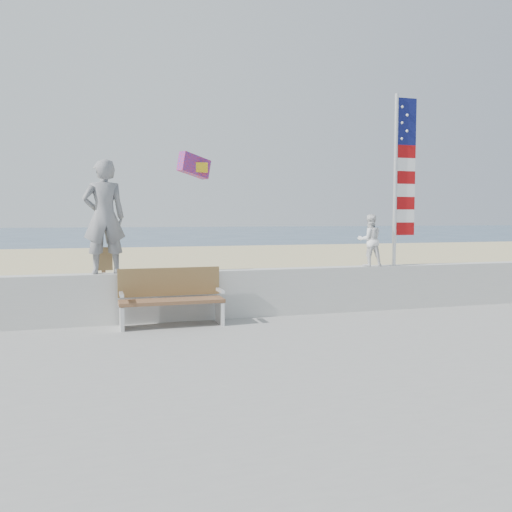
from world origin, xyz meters
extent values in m
plane|color=#324A64|center=(0.00, 0.00, 0.00)|extent=(220.00, 220.00, 0.00)
cube|color=#CDBE89|center=(0.00, 9.00, 0.04)|extent=(90.00, 40.00, 0.08)
cube|color=#969591|center=(0.00, -4.00, 0.13)|extent=(50.00, 12.40, 0.10)
cube|color=beige|center=(0.00, 2.00, 0.63)|extent=(30.00, 0.35, 0.90)
imported|color=slate|center=(-2.53, 2.00, 2.08)|extent=(0.78, 0.56, 2.00)
imported|color=white|center=(2.68, 2.00, 1.61)|extent=(0.56, 0.46, 1.05)
cube|color=brown|center=(-1.43, 1.45, 0.62)|extent=(1.80, 0.50, 0.06)
cube|color=olive|center=(-1.43, 1.72, 0.93)|extent=(1.80, 0.05, 0.50)
cube|color=silver|center=(-2.28, 1.45, 0.38)|extent=(0.06, 0.50, 0.40)
cube|color=silver|center=(-2.28, 1.40, 0.78)|extent=(0.06, 0.45, 0.05)
cube|color=white|center=(-0.58, 1.45, 0.38)|extent=(0.06, 0.50, 0.40)
cube|color=white|center=(-0.58, 1.40, 0.78)|extent=(0.06, 0.45, 0.05)
cylinder|color=silver|center=(3.25, 2.00, 2.83)|extent=(0.08, 0.08, 3.50)
cube|color=#0F1451|center=(3.49, 2.00, 4.03)|extent=(0.44, 0.02, 0.95)
cube|color=#9E0A0C|center=(3.49, 2.00, 1.84)|extent=(0.44, 0.02, 0.26)
cube|color=white|center=(3.49, 2.00, 2.10)|extent=(0.44, 0.02, 0.26)
cube|color=#9E0A0C|center=(3.49, 2.00, 2.37)|extent=(0.44, 0.02, 0.26)
cube|color=white|center=(3.49, 2.00, 2.63)|extent=(0.44, 0.02, 0.26)
cube|color=#9E0A0C|center=(3.49, 2.00, 2.89)|extent=(0.44, 0.02, 0.26)
cube|color=white|center=(3.49, 2.00, 3.16)|extent=(0.44, 0.02, 0.26)
cube|color=#9E0A0C|center=(3.49, 2.00, 3.42)|extent=(0.44, 0.02, 0.26)
sphere|color=white|center=(3.37, 1.98, 3.68)|extent=(0.06, 0.06, 0.06)
sphere|color=white|center=(3.49, 1.98, 3.84)|extent=(0.06, 0.06, 0.06)
sphere|color=white|center=(3.37, 1.98, 4.00)|extent=(0.06, 0.06, 0.06)
sphere|color=white|center=(3.49, 1.98, 4.16)|extent=(0.06, 0.06, 0.06)
sphere|color=white|center=(3.37, 1.98, 4.32)|extent=(0.06, 0.06, 0.06)
cube|color=red|center=(-0.33, 5.26, 3.33)|extent=(0.91, 0.66, 0.63)
cube|color=yellow|center=(-0.18, 5.26, 3.28)|extent=(0.33, 0.24, 0.23)
cylinder|color=brown|center=(-2.55, 2.21, 0.68)|extent=(0.07, 0.07, 1.20)
cube|color=olive|center=(-2.55, 2.19, 1.33)|extent=(0.32, 0.03, 0.42)
camera|label=1|loc=(-2.71, -7.89, 2.07)|focal=38.00mm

